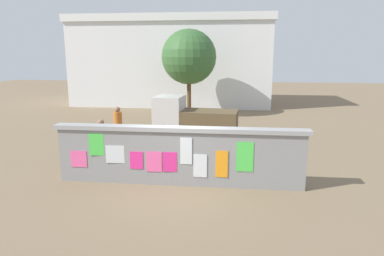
% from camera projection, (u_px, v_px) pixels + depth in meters
% --- Properties ---
extents(ground, '(60.00, 60.00, 0.00)m').
position_uv_depth(ground, '(203.00, 127.00, 17.78)').
color(ground, '#7A664C').
extents(poster_wall, '(7.18, 0.42, 1.68)m').
position_uv_depth(poster_wall, '(179.00, 155.00, 9.83)').
color(poster_wall, gray).
rests_on(poster_wall, ground).
extents(auto_rickshaw_truck, '(3.71, 1.78, 1.85)m').
position_uv_depth(auto_rickshaw_truck, '(191.00, 118.00, 15.33)').
color(auto_rickshaw_truck, black).
rests_on(auto_rickshaw_truck, ground).
extents(motorcycle, '(1.87, 0.70, 0.87)m').
position_uv_depth(motorcycle, '(162.00, 148.00, 12.04)').
color(motorcycle, black).
rests_on(motorcycle, ground).
extents(bicycle_near, '(1.65, 0.61, 0.95)m').
position_uv_depth(bicycle_near, '(255.00, 159.00, 11.15)').
color(bicycle_near, black).
rests_on(bicycle_near, ground).
extents(person_walking, '(0.40, 0.40, 1.62)m').
position_uv_depth(person_walking, '(102.00, 139.00, 11.25)').
color(person_walking, purple).
rests_on(person_walking, ground).
extents(person_bystander, '(0.46, 0.46, 1.62)m').
position_uv_depth(person_bystander, '(118.00, 122.00, 13.93)').
color(person_bystander, '#BF6626').
rests_on(person_bystander, ground).
extents(tree_roadside, '(3.22, 3.22, 5.11)m').
position_uv_depth(tree_roadside, '(189.00, 57.00, 20.40)').
color(tree_roadside, brown).
rests_on(tree_roadside, ground).
extents(building_background, '(14.29, 6.16, 6.28)m').
position_uv_depth(building_background, '(173.00, 61.00, 25.98)').
color(building_background, silver).
rests_on(building_background, ground).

